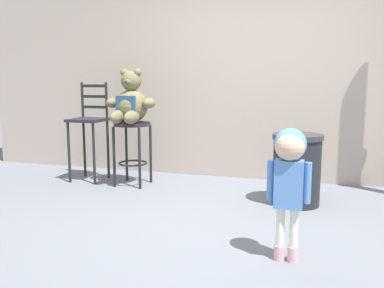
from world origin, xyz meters
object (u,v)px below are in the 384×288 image
teddy_bear (130,103)px  bar_chair_empty (89,125)px  child_walking (289,166)px  bar_stool_with_teddy (132,140)px  trash_bin (297,169)px

teddy_bear → bar_chair_empty: size_ratio=0.51×
bar_chair_empty → child_walking: bearing=-33.6°
bar_stool_with_teddy → child_walking: size_ratio=0.82×
teddy_bear → bar_stool_with_teddy: bearing=90.0°
bar_stool_with_teddy → bar_chair_empty: size_ratio=0.62×
bar_stool_with_teddy → teddy_bear: bearing=-90.0°
teddy_bear → trash_bin: 2.01m
bar_stool_with_teddy → trash_bin: 1.93m
teddy_bear → bar_chair_empty: teddy_bear is taller
trash_bin → bar_chair_empty: 2.56m
teddy_bear → child_walking: (1.91, -1.58, -0.31)m
bar_stool_with_teddy → teddy_bear: size_ratio=1.20×
trash_bin → child_walking: bearing=-89.6°
bar_chair_empty → bar_stool_with_teddy: bearing=-6.8°
bar_stool_with_teddy → teddy_bear: 0.43m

